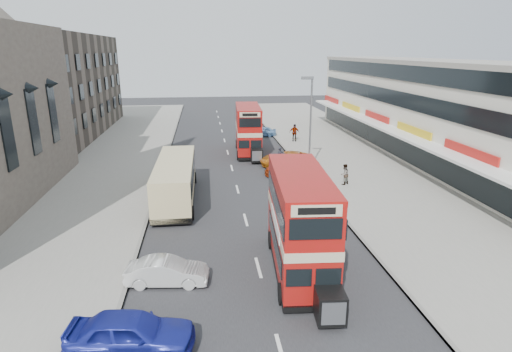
{
  "coord_description": "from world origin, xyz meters",
  "views": [
    {
      "loc": [
        -2.42,
        -15.88,
        10.19
      ],
      "look_at": [
        0.24,
        4.77,
        3.84
      ],
      "focal_mm": 29.05,
      "sensor_mm": 36.0,
      "label": 1
    }
  ],
  "objects_px": {
    "car_right_a": "(291,168)",
    "pedestrian_near": "(344,174)",
    "pedestrian_far": "(294,133)",
    "bus_main": "(300,223)",
    "car_left_front": "(167,272)",
    "car_right_b": "(286,159)",
    "street_lamp": "(310,117)",
    "coach": "(175,179)",
    "cyclist": "(280,162)",
    "car_right_c": "(262,131)",
    "car_left_near": "(131,333)",
    "bus_second": "(248,130)"
  },
  "relations": [
    {
      "from": "pedestrian_near",
      "to": "pedestrian_far",
      "type": "xyz_separation_m",
      "value": [
        -0.39,
        16.27,
        0.16
      ]
    },
    {
      "from": "car_right_c",
      "to": "pedestrian_far",
      "type": "bearing_deg",
      "value": 44.59
    },
    {
      "from": "car_right_b",
      "to": "car_right_c",
      "type": "distance_m",
      "value": 13.84
    },
    {
      "from": "car_right_a",
      "to": "car_right_c",
      "type": "xyz_separation_m",
      "value": [
        -0.11,
        16.78,
        -0.05
      ]
    },
    {
      "from": "car_left_near",
      "to": "pedestrian_near",
      "type": "xyz_separation_m",
      "value": [
        13.5,
        16.94,
        0.22
      ]
    },
    {
      "from": "pedestrian_far",
      "to": "cyclist",
      "type": "xyz_separation_m",
      "value": [
        -3.62,
        -10.63,
        -0.5
      ]
    },
    {
      "from": "car_right_a",
      "to": "car_left_near",
      "type": "bearing_deg",
      "value": -25.69
    },
    {
      "from": "car_right_b",
      "to": "car_right_c",
      "type": "height_order",
      "value": "car_right_b"
    },
    {
      "from": "car_left_near",
      "to": "car_right_c",
      "type": "xyz_separation_m",
      "value": [
        9.88,
        37.1,
        -0.15
      ]
    },
    {
      "from": "car_right_c",
      "to": "car_left_near",
      "type": "bearing_deg",
      "value": -10.01
    },
    {
      "from": "coach",
      "to": "car_right_c",
      "type": "xyz_separation_m",
      "value": [
        9.19,
        21.6,
        -0.94
      ]
    },
    {
      "from": "car_left_near",
      "to": "car_right_a",
      "type": "relative_size",
      "value": 0.99
    },
    {
      "from": "bus_main",
      "to": "car_left_near",
      "type": "height_order",
      "value": "bus_main"
    },
    {
      "from": "car_right_a",
      "to": "coach",
      "type": "bearing_deg",
      "value": -62.1
    },
    {
      "from": "street_lamp",
      "to": "car_left_front",
      "type": "distance_m",
      "value": 20.48
    },
    {
      "from": "pedestrian_near",
      "to": "cyclist",
      "type": "bearing_deg",
      "value": -85.74
    },
    {
      "from": "bus_main",
      "to": "car_right_a",
      "type": "distance_m",
      "value": 15.91
    },
    {
      "from": "street_lamp",
      "to": "car_right_a",
      "type": "distance_m",
      "value": 4.57
    },
    {
      "from": "car_right_b",
      "to": "car_left_near",
      "type": "bearing_deg",
      "value": -22.25
    },
    {
      "from": "coach",
      "to": "car_left_front",
      "type": "xyz_separation_m",
      "value": [
        0.2,
        -11.14,
        -0.94
      ]
    },
    {
      "from": "car_right_b",
      "to": "pedestrian_far",
      "type": "height_order",
      "value": "pedestrian_far"
    },
    {
      "from": "coach",
      "to": "pedestrian_far",
      "type": "bearing_deg",
      "value": 55.54
    },
    {
      "from": "street_lamp",
      "to": "car_left_front",
      "type": "height_order",
      "value": "street_lamp"
    },
    {
      "from": "car_left_near",
      "to": "bus_second",
      "type": "bearing_deg",
      "value": -8.06
    },
    {
      "from": "car_right_b",
      "to": "cyclist",
      "type": "relative_size",
      "value": 2.52
    },
    {
      "from": "car_right_b",
      "to": "pedestrian_far",
      "type": "relative_size",
      "value": 2.45
    },
    {
      "from": "street_lamp",
      "to": "car_right_b",
      "type": "relative_size",
      "value": 1.69
    },
    {
      "from": "pedestrian_near",
      "to": "pedestrian_far",
      "type": "height_order",
      "value": "pedestrian_far"
    },
    {
      "from": "coach",
      "to": "car_right_c",
      "type": "bearing_deg",
      "value": 67.5
    },
    {
      "from": "bus_second",
      "to": "pedestrian_far",
      "type": "xyz_separation_m",
      "value": [
        5.81,
        4.57,
        -1.33
      ]
    },
    {
      "from": "street_lamp",
      "to": "car_right_c",
      "type": "relative_size",
      "value": 2.3
    },
    {
      "from": "street_lamp",
      "to": "car_left_front",
      "type": "bearing_deg",
      "value": -122.63
    },
    {
      "from": "car_right_c",
      "to": "pedestrian_near",
      "type": "xyz_separation_m",
      "value": [
        3.61,
        -20.15,
        0.37
      ]
    },
    {
      "from": "pedestrian_far",
      "to": "bus_second",
      "type": "bearing_deg",
      "value": -130.53
    },
    {
      "from": "bus_second",
      "to": "car_right_b",
      "type": "relative_size",
      "value": 1.79
    },
    {
      "from": "pedestrian_far",
      "to": "cyclist",
      "type": "height_order",
      "value": "pedestrian_far"
    },
    {
      "from": "coach",
      "to": "car_right_c",
      "type": "height_order",
      "value": "coach"
    },
    {
      "from": "car_right_a",
      "to": "pedestrian_near",
      "type": "distance_m",
      "value": 4.87
    },
    {
      "from": "bus_main",
      "to": "pedestrian_far",
      "type": "xyz_separation_m",
      "value": [
        6.02,
        28.44,
        -1.34
      ]
    },
    {
      "from": "car_right_c",
      "to": "pedestrian_near",
      "type": "relative_size",
      "value": 2.14
    },
    {
      "from": "car_right_b",
      "to": "cyclist",
      "type": "height_order",
      "value": "cyclist"
    },
    {
      "from": "bus_main",
      "to": "car_left_front",
      "type": "xyz_separation_m",
      "value": [
        -6.18,
        -0.42,
        -1.87
      ]
    },
    {
      "from": "car_left_near",
      "to": "car_left_front",
      "type": "relative_size",
      "value": 1.21
    },
    {
      "from": "cyclist",
      "to": "pedestrian_far",
      "type": "bearing_deg",
      "value": 70.55
    },
    {
      "from": "bus_main",
      "to": "car_left_front",
      "type": "bearing_deg",
      "value": 8.22
    },
    {
      "from": "car_left_near",
      "to": "pedestrian_far",
      "type": "relative_size",
      "value": 2.26
    },
    {
      "from": "bus_main",
      "to": "coach",
      "type": "xyz_separation_m",
      "value": [
        -6.38,
        10.72,
        -0.93
      ]
    },
    {
      "from": "coach",
      "to": "car_left_near",
      "type": "bearing_deg",
      "value": -92.03
    },
    {
      "from": "car_right_c",
      "to": "cyclist",
      "type": "height_order",
      "value": "cyclist"
    },
    {
      "from": "car_right_a",
      "to": "car_right_c",
      "type": "height_order",
      "value": "car_right_a"
    }
  ]
}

